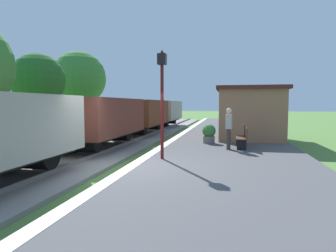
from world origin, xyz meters
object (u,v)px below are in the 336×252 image
object	(u,v)px
person_waiting	(229,127)
lamp_post_near	(162,84)
freight_train	(125,117)
bench_near_hut	(243,137)
potted_planter	(209,133)
tree_trackside_far	(38,80)
station_hut	(249,112)
tree_field_left	(79,78)

from	to	relation	value
person_waiting	lamp_post_near	size ratio (longest dim) A/B	0.46
freight_train	person_waiting	size ratio (longest dim) A/B	15.20
bench_near_hut	potted_planter	world-z (taller)	potted_planter
potted_planter	tree_trackside_far	bearing A→B (deg)	170.51
station_hut	potted_planter	distance (m)	3.91
person_waiting	tree_trackside_far	xyz separation A→B (m)	(-11.25, 3.50, 2.37)
bench_near_hut	tree_field_left	xyz separation A→B (m)	(-12.99, 10.07, 3.55)
bench_near_hut	potted_planter	distance (m)	1.98
freight_train	person_waiting	distance (m)	6.53
freight_train	lamp_post_near	distance (m)	6.88
person_waiting	freight_train	bearing A→B (deg)	-24.59
bench_near_hut	person_waiting	xyz separation A→B (m)	(-0.59, -0.50, 0.46)
potted_planter	station_hut	bearing A→B (deg)	57.53
bench_near_hut	tree_trackside_far	world-z (taller)	tree_trackside_far
bench_near_hut	lamp_post_near	distance (m)	4.67
freight_train	station_hut	bearing A→B (deg)	14.58
tree_trackside_far	tree_field_left	distance (m)	7.20
freight_train	tree_trackside_far	bearing A→B (deg)	177.03
bench_near_hut	person_waiting	distance (m)	0.90
person_waiting	tree_trackside_far	size ratio (longest dim) A/B	0.33
freight_train	person_waiting	bearing A→B (deg)	-29.47
freight_train	tree_trackside_far	size ratio (longest dim) A/B	5.04
potted_planter	tree_trackside_far	size ratio (longest dim) A/B	0.18
station_hut	tree_trackside_far	bearing A→B (deg)	-173.18
bench_near_hut	lamp_post_near	size ratio (longest dim) A/B	0.41
bench_near_hut	person_waiting	size ratio (longest dim) A/B	0.88
freight_train	potted_planter	bearing A→B (deg)	-16.80
freight_train	tree_trackside_far	distance (m)	5.98
bench_near_hut	tree_field_left	distance (m)	16.81
person_waiting	potted_planter	bearing A→B (deg)	-57.67
bench_near_hut	tree_trackside_far	distance (m)	12.54
tree_field_left	bench_near_hut	bearing A→B (deg)	-37.79
station_hut	lamp_post_near	bearing A→B (deg)	-113.95
person_waiting	lamp_post_near	distance (m)	3.77
station_hut	bench_near_hut	xyz separation A→B (m)	(-0.53, -4.48, -0.93)
station_hut	bench_near_hut	bearing A→B (deg)	-96.71
tree_trackside_far	lamp_post_near	bearing A→B (deg)	-33.97
person_waiting	tree_field_left	size ratio (longest dim) A/B	0.26
lamp_post_near	tree_field_left	world-z (taller)	tree_field_left
station_hut	person_waiting	size ratio (longest dim) A/B	3.39
freight_train	lamp_post_near	bearing A→B (deg)	-59.23
potted_planter	tree_field_left	xyz separation A→B (m)	(-11.47, 8.80, 3.55)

